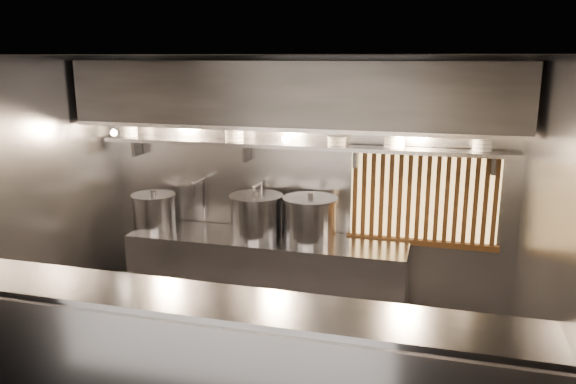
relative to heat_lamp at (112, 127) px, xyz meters
The scene contains 22 objects.
floor 2.93m from the heat_lamp, 24.14° to the right, with size 4.50×4.50×0.00m, color black.
ceiling 2.21m from the heat_lamp, 24.14° to the right, with size 4.50×4.50×0.00m, color black.
wall_back 2.11m from the heat_lamp, 18.89° to the left, with size 4.50×4.50×0.00m, color gray.
wall_left 1.14m from the heat_lamp, 112.49° to the right, with size 3.00×3.00×0.00m, color gray.
wall_right 4.29m from the heat_lamp, 11.59° to the right, with size 3.00×3.00×0.00m, color gray.
serving_counter 3.02m from the heat_lamp, 43.63° to the right, with size 4.50×0.56×1.13m.
cooking_bench 2.29m from the heat_lamp, ahead, with size 3.00×0.70×0.90m, color #9F9FA4.
bowl_shelf 1.96m from the heat_lamp, 13.90° to the left, with size 4.40×0.34×0.04m, color #9F9FA4.
exhaust_hood 1.95m from the heat_lamp, ahead, with size 4.40×0.81×0.65m.
wood_screen 3.33m from the heat_lamp, 10.64° to the left, with size 1.56×0.09×1.04m.
faucet_left 1.18m from the heat_lamp, 34.60° to the left, with size 0.04×0.30×0.50m.
faucet_right 1.71m from the heat_lamp, 19.61° to the left, with size 0.04×0.30×0.50m.
heat_lamp is the anchor object (origin of this frame).
pendant_bulb 1.83m from the heat_lamp, 11.00° to the left, with size 0.09×0.09×0.19m.
stock_pot_left 1.05m from the heat_lamp, 46.50° to the left, with size 0.53×0.53×0.43m.
stock_pot_mid 2.29m from the heat_lamp, ahead, with size 0.60×0.60×0.50m.
stock_pot_right 1.78m from the heat_lamp, 11.82° to the left, with size 0.58×0.58×0.50m.
bowl_stack_0 0.49m from the heat_lamp, 101.24° to the left, with size 0.21×0.21×0.13m.
bowl_stack_1 1.28m from the heat_lamp, 21.60° to the left, with size 0.21×0.21×0.17m.
bowl_stack_2 2.36m from the heat_lamp, 11.50° to the left, with size 0.21×0.21×0.09m.
bowl_stack_3 2.93m from the heat_lamp, ahead, with size 0.22×0.22×0.17m.
bowl_stack_4 3.76m from the heat_lamp, ahead, with size 0.20×0.20×0.17m.
Camera 1 is at (1.45, -4.32, 2.79)m, focal length 35.00 mm.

